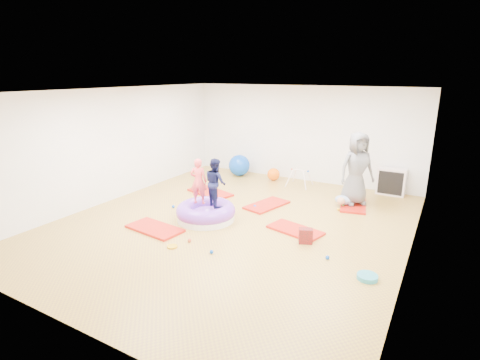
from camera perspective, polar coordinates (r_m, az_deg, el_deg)
The scene contains 19 objects.
room at distance 7.76m, azimuth -1.09°, elevation 3.02°, with size 7.01×8.01×2.81m.
gym_mat_front_left at distance 8.05m, azimuth -12.86°, elevation -7.22°, with size 1.21×0.60×0.05m, color #BD320E.
gym_mat_mid_left at distance 10.16m, azimuth -4.57°, elevation -1.90°, with size 1.25×0.63×0.05m, color #BD320E.
gym_mat_center_back at distance 9.22m, azimuth 4.10°, elevation -3.81°, with size 1.16×0.58×0.05m, color #BD320E.
gym_mat_right at distance 7.87m, azimuth 8.41°, elevation -7.55°, with size 1.12×0.56×0.05m, color #BD320E.
gym_mat_rear_right at distance 9.61m, azimuth 16.87°, elevation -3.65°, with size 1.16×0.58×0.05m, color #BD320E.
inflatable_cushion at distance 8.35m, azimuth -5.23°, elevation -4.98°, with size 1.32×1.32×0.41m.
child_pink at distance 8.28m, azimuth -6.35°, elevation 0.16°, with size 0.38×0.25×1.03m, color #FF4A50.
child_navy at distance 8.09m, azimuth -3.76°, elevation -0.03°, with size 0.52×0.40×1.07m, color #11143B.
adult_caregiver at distance 9.41m, azimuth 17.36°, elevation 1.68°, with size 0.86×0.56×1.76m, color #585A5F.
infant at distance 9.43m, azimuth 15.35°, elevation -2.98°, with size 0.39×0.40×0.23m.
ball_pit_balls at distance 8.14m, azimuth 3.67°, elevation -6.48°, with size 4.08×3.67×0.07m.
exercise_ball_blue at distance 11.79m, azimuth -0.12°, elevation 2.25°, with size 0.67×0.67×0.67m, color blue.
exercise_ball_orange at distance 11.35m, azimuth 5.12°, elevation 0.87°, with size 0.38×0.38×0.38m, color #FF6506.
infant_play_gym at distance 10.77m, azimuth 9.07°, elevation 0.70°, with size 0.65×0.62×0.50m.
cube_shelf at distance 10.73m, azimuth 22.05°, elevation -0.23°, with size 0.71×0.35×0.71m.
balance_disc at distance 6.44m, azimuth 18.83°, elevation -13.81°, with size 0.33×0.33×0.07m, color teal.
backpack at distance 7.33m, azimuth 9.97°, elevation -8.39°, with size 0.26×0.16×0.30m, color #AA1010.
yellow_toy at distance 7.23m, azimuth -10.28°, elevation -9.95°, with size 0.20×0.20×0.03m, color gold.
Camera 1 is at (3.86, -6.50, 3.15)m, focal length 28.00 mm.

